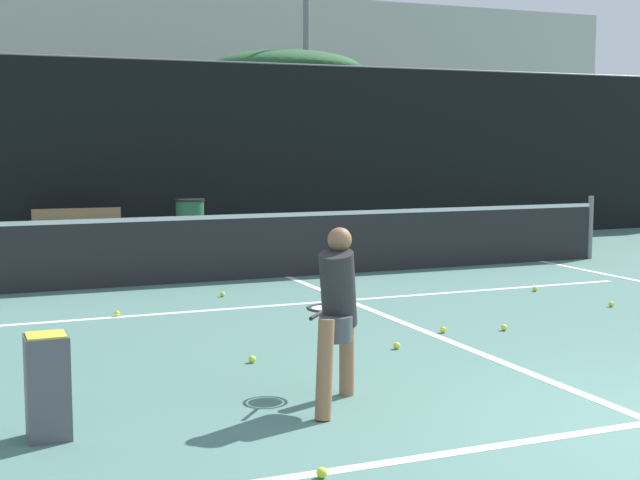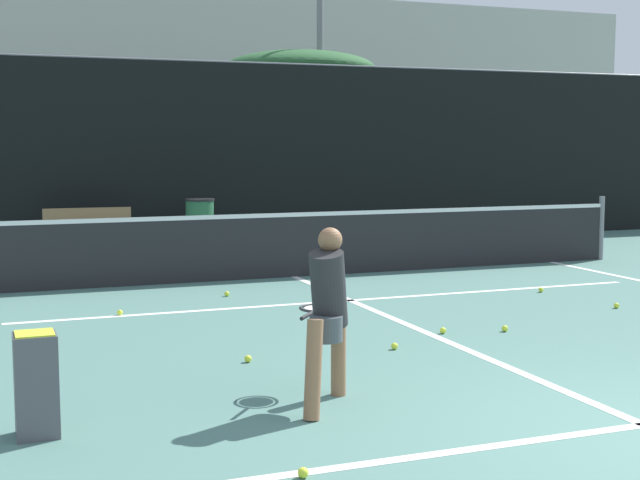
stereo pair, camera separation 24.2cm
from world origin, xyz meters
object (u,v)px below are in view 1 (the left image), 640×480
at_px(courtside_bench, 78,232).
at_px(trash_bin, 190,227).
at_px(ball_hopper, 48,384).
at_px(parked_car, 267,207).
at_px(player_practicing, 337,309).

height_order(courtside_bench, trash_bin, trash_bin).
distance_m(ball_hopper, courtside_bench, 9.50).
bearing_deg(parked_car, trash_bin, -127.65).
height_order(courtside_bench, parked_car, parked_car).
bearing_deg(courtside_bench, parked_car, 38.47).
bearing_deg(parked_car, courtside_bench, -144.25).
bearing_deg(player_practicing, ball_hopper, 128.24).
height_order(player_practicing, courtside_bench, player_practicing).
relative_size(player_practicing, courtside_bench, 0.90).
relative_size(ball_hopper, parked_car, 0.16).
bearing_deg(courtside_bench, ball_hopper, -95.72).
bearing_deg(parked_car, player_practicing, -106.73).
height_order(player_practicing, ball_hopper, player_practicing).
distance_m(trash_bin, parked_car, 4.23).
relative_size(player_practicing, trash_bin, 1.36).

